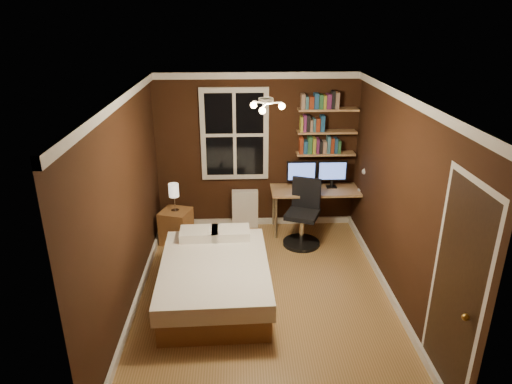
{
  "coord_description": "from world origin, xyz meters",
  "views": [
    {
      "loc": [
        -0.3,
        -4.88,
        3.34
      ],
      "look_at": [
        -0.08,
        0.45,
        1.22
      ],
      "focal_mm": 32.0,
      "sensor_mm": 36.0,
      "label": 1
    }
  ],
  "objects_px": {
    "monitor_right": "(332,174)",
    "nightstand": "(176,226)",
    "monitor_left": "(301,175)",
    "radiator": "(245,209)",
    "bedside_lamp": "(174,198)",
    "desk_lamp": "(363,179)",
    "bed": "(215,279)",
    "desk": "(319,193)",
    "office_chair": "(303,220)"
  },
  "relations": [
    {
      "from": "bed",
      "to": "nightstand",
      "type": "height_order",
      "value": "bed"
    },
    {
      "from": "nightstand",
      "to": "radiator",
      "type": "relative_size",
      "value": 0.83
    },
    {
      "from": "radiator",
      "to": "desk_lamp",
      "type": "relative_size",
      "value": 1.44
    },
    {
      "from": "bedside_lamp",
      "to": "office_chair",
      "type": "xyz_separation_m",
      "value": [
        1.94,
        -0.13,
        -0.35
      ]
    },
    {
      "from": "nightstand",
      "to": "desk",
      "type": "bearing_deg",
      "value": 24.91
    },
    {
      "from": "bedside_lamp",
      "to": "monitor_left",
      "type": "distance_m",
      "value": 2.01
    },
    {
      "from": "desk",
      "to": "monitor_left",
      "type": "bearing_deg",
      "value": 164.86
    },
    {
      "from": "nightstand",
      "to": "office_chair",
      "type": "relative_size",
      "value": 0.51
    },
    {
      "from": "desk",
      "to": "desk_lamp",
      "type": "distance_m",
      "value": 0.72
    },
    {
      "from": "monitor_right",
      "to": "nightstand",
      "type": "bearing_deg",
      "value": -171.06
    },
    {
      "from": "bed",
      "to": "monitor_left",
      "type": "distance_m",
      "value": 2.39
    },
    {
      "from": "nightstand",
      "to": "desk_lamp",
      "type": "bearing_deg",
      "value": 19.94
    },
    {
      "from": "radiator",
      "to": "monitor_right",
      "type": "xyz_separation_m",
      "value": [
        1.38,
        -0.11,
        0.62
      ]
    },
    {
      "from": "monitor_right",
      "to": "radiator",
      "type": "bearing_deg",
      "value": 175.25
    },
    {
      "from": "bed",
      "to": "monitor_right",
      "type": "bearing_deg",
      "value": 44.8
    },
    {
      "from": "monitor_left",
      "to": "monitor_right",
      "type": "relative_size",
      "value": 1.0
    },
    {
      "from": "desk",
      "to": "office_chair",
      "type": "bearing_deg",
      "value": -125.05
    },
    {
      "from": "bed",
      "to": "monitor_left",
      "type": "height_order",
      "value": "monitor_left"
    },
    {
      "from": "radiator",
      "to": "monitor_left",
      "type": "bearing_deg",
      "value": -7.32
    },
    {
      "from": "bedside_lamp",
      "to": "desk_lamp",
      "type": "relative_size",
      "value": 0.99
    },
    {
      "from": "radiator",
      "to": "office_chair",
      "type": "height_order",
      "value": "office_chair"
    },
    {
      "from": "nightstand",
      "to": "monitor_right",
      "type": "relative_size",
      "value": 1.12
    },
    {
      "from": "radiator",
      "to": "desk_lamp",
      "type": "bearing_deg",
      "value": -11.04
    },
    {
      "from": "bed",
      "to": "office_chair",
      "type": "xyz_separation_m",
      "value": [
        1.28,
        1.38,
        0.13
      ]
    },
    {
      "from": "monitor_right",
      "to": "desk_lamp",
      "type": "bearing_deg",
      "value": -28.83
    },
    {
      "from": "bed",
      "to": "desk_lamp",
      "type": "relative_size",
      "value": 4.21
    },
    {
      "from": "bedside_lamp",
      "to": "desk_lamp",
      "type": "bearing_deg",
      "value": 2.89
    },
    {
      "from": "bed",
      "to": "desk_lamp",
      "type": "xyz_separation_m",
      "value": [
        2.23,
        1.65,
        0.68
      ]
    },
    {
      "from": "nightstand",
      "to": "monitor_right",
      "type": "distance_m",
      "value": 2.57
    },
    {
      "from": "nightstand",
      "to": "desk_lamp",
      "type": "distance_m",
      "value": 2.97
    },
    {
      "from": "monitor_left",
      "to": "desk_lamp",
      "type": "relative_size",
      "value": 1.07
    },
    {
      "from": "bedside_lamp",
      "to": "monitor_left",
      "type": "relative_size",
      "value": 0.93
    },
    {
      "from": "radiator",
      "to": "monitor_right",
      "type": "relative_size",
      "value": 1.35
    },
    {
      "from": "monitor_left",
      "to": "monitor_right",
      "type": "height_order",
      "value": "same"
    },
    {
      "from": "bed",
      "to": "bedside_lamp",
      "type": "bearing_deg",
      "value": 111.93
    },
    {
      "from": "monitor_right",
      "to": "desk_lamp",
      "type": "relative_size",
      "value": 1.07
    },
    {
      "from": "monitor_left",
      "to": "monitor_right",
      "type": "xyz_separation_m",
      "value": [
        0.49,
        0.0,
        0.0
      ]
    },
    {
      "from": "desk_lamp",
      "to": "bedside_lamp",
      "type": "bearing_deg",
      "value": -177.11
    },
    {
      "from": "bedside_lamp",
      "to": "office_chair",
      "type": "bearing_deg",
      "value": -3.73
    },
    {
      "from": "bed",
      "to": "radiator",
      "type": "distance_m",
      "value": 2.05
    },
    {
      "from": "bedside_lamp",
      "to": "radiator",
      "type": "xyz_separation_m",
      "value": [
        1.07,
        0.5,
        -0.42
      ]
    },
    {
      "from": "office_chair",
      "to": "bed",
      "type": "bearing_deg",
      "value": -110.76
    },
    {
      "from": "office_chair",
      "to": "nightstand",
      "type": "bearing_deg",
      "value": -161.64
    },
    {
      "from": "bed",
      "to": "office_chair",
      "type": "height_order",
      "value": "office_chair"
    },
    {
      "from": "nightstand",
      "to": "radiator",
      "type": "distance_m",
      "value": 1.18
    },
    {
      "from": "bedside_lamp",
      "to": "monitor_right",
      "type": "height_order",
      "value": "monitor_right"
    },
    {
      "from": "monitor_right",
      "to": "desk_lamp",
      "type": "xyz_separation_m",
      "value": [
        0.44,
        -0.24,
        -0.0
      ]
    },
    {
      "from": "bedside_lamp",
      "to": "radiator",
      "type": "distance_m",
      "value": 1.25
    },
    {
      "from": "bed",
      "to": "nightstand",
      "type": "distance_m",
      "value": 1.64
    },
    {
      "from": "radiator",
      "to": "desk_lamp",
      "type": "height_order",
      "value": "desk_lamp"
    }
  ]
}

